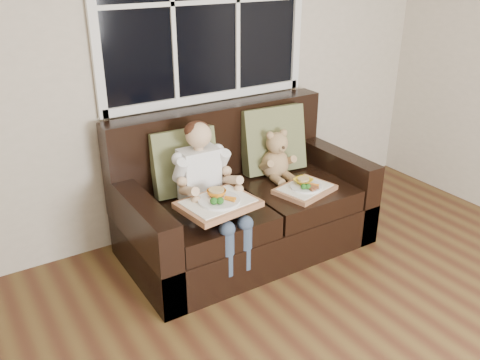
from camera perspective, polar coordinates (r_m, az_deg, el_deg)
window_back at (r=3.63m, az=-3.94°, el=19.33°), size 1.62×0.04×1.37m
loveseat at (r=3.62m, az=0.16°, el=-2.87°), size 1.70×0.92×0.96m
pillow_left at (r=3.43m, az=-6.29°, el=2.04°), size 0.46×0.24×0.45m
pillow_right at (r=3.77m, az=3.71°, el=4.57°), size 0.50×0.27×0.49m
child at (r=3.23m, az=-3.77°, el=0.07°), size 0.37×0.59×0.84m
teddy_bear at (r=3.68m, az=4.11°, el=2.46°), size 0.23×0.28×0.37m
tray_left at (r=3.07m, az=-2.47°, el=-2.56°), size 0.49×0.40×0.10m
tray_right at (r=3.51m, az=7.30°, el=-0.89°), size 0.44×0.38×0.09m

